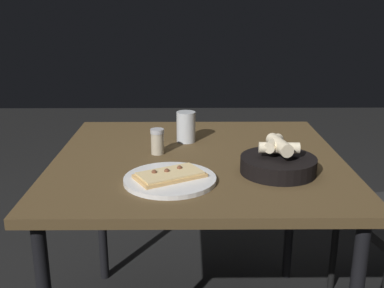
% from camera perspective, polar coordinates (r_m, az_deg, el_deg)
% --- Properties ---
extents(dining_table, '(0.98, 0.95, 0.75)m').
position_cam_1_polar(dining_table, '(1.64, 0.74, -3.78)').
color(dining_table, brown).
rests_on(dining_table, ground).
extents(pizza_plate, '(0.28, 0.28, 0.04)m').
position_cam_1_polar(pizza_plate, '(1.40, -2.69, -4.19)').
color(pizza_plate, white).
rests_on(pizza_plate, dining_table).
extents(bread_basket, '(0.24, 0.24, 0.11)m').
position_cam_1_polar(bread_basket, '(1.49, 10.36, -2.18)').
color(bread_basket, black).
rests_on(bread_basket, dining_table).
extents(beer_glass, '(0.07, 0.07, 0.12)m').
position_cam_1_polar(beer_glass, '(1.78, -0.74, 1.91)').
color(beer_glass, silver).
rests_on(beer_glass, dining_table).
extents(pepper_shaker, '(0.05, 0.05, 0.09)m').
position_cam_1_polar(pepper_shaker, '(1.64, -4.22, 0.14)').
color(pepper_shaker, '#BFB299').
rests_on(pepper_shaker, dining_table).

